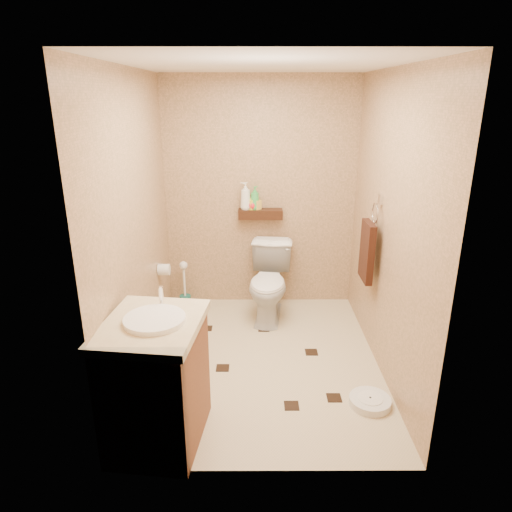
{
  "coord_description": "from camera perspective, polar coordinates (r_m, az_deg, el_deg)",
  "views": [
    {
      "loc": [
        -0.06,
        -3.46,
        2.2
      ],
      "look_at": [
        -0.05,
        0.25,
        0.88
      ],
      "focal_mm": 32.0,
      "sensor_mm": 36.0,
      "label": 1
    }
  ],
  "objects": [
    {
      "name": "ground",
      "position": [
        4.1,
        0.72,
        -12.86
      ],
      "size": [
        2.5,
        2.5,
        0.0
      ],
      "primitive_type": "plane",
      "color": "beige",
      "rests_on": "ground"
    },
    {
      "name": "wall_back",
      "position": [
        4.82,
        0.55,
        7.58
      ],
      "size": [
        2.0,
        0.04,
        2.4
      ],
      "primitive_type": "cube",
      "color": "tan",
      "rests_on": "ground"
    },
    {
      "name": "wall_front",
      "position": [
        2.43,
        1.29,
        -4.75
      ],
      "size": [
        2.0,
        0.04,
        2.4
      ],
      "primitive_type": "cube",
      "color": "tan",
      "rests_on": "ground"
    },
    {
      "name": "wall_left",
      "position": [
        3.73,
        -14.79,
        3.33
      ],
      "size": [
        0.04,
        2.5,
        2.4
      ],
      "primitive_type": "cube",
      "color": "tan",
      "rests_on": "ground"
    },
    {
      "name": "wall_right",
      "position": [
        3.76,
        16.25,
        3.33
      ],
      "size": [
        0.04,
        2.5,
        2.4
      ],
      "primitive_type": "cube",
      "color": "tan",
      "rests_on": "ground"
    },
    {
      "name": "ceiling",
      "position": [
        3.47,
        0.9,
        22.85
      ],
      "size": [
        2.0,
        2.5,
        0.02
      ],
      "primitive_type": "cube",
      "color": "silver",
      "rests_on": "wall_back"
    },
    {
      "name": "wall_shelf",
      "position": [
        4.78,
        0.56,
        5.27
      ],
      "size": [
        0.46,
        0.14,
        0.1
      ],
      "primitive_type": "cube",
      "color": "#351B0E",
      "rests_on": "wall_back"
    },
    {
      "name": "floor_accents",
      "position": [
        4.1,
        1.6,
        -12.87
      ],
      "size": [
        1.2,
        1.31,
        0.01
      ],
      "color": "black",
      "rests_on": "ground"
    },
    {
      "name": "toilet",
      "position": [
        4.67,
        1.67,
        -3.38
      ],
      "size": [
        0.51,
        0.79,
        0.76
      ],
      "primitive_type": "imported",
      "rotation": [
        0.0,
        0.0,
        -0.12
      ],
      "color": "white",
      "rests_on": "ground"
    },
    {
      "name": "vanity",
      "position": [
        3.13,
        -12.34,
        -14.93
      ],
      "size": [
        0.67,
        0.78,
        1.01
      ],
      "rotation": [
        0.0,
        0.0,
        -0.12
      ],
      "color": "brown",
      "rests_on": "ground"
    },
    {
      "name": "bathroom_scale",
      "position": [
        3.69,
        14.06,
        -17.2
      ],
      "size": [
        0.33,
        0.33,
        0.06
      ],
      "rotation": [
        0.0,
        0.0,
        0.06
      ],
      "color": "white",
      "rests_on": "ground"
    },
    {
      "name": "toilet_brush",
      "position": [
        5.02,
        -8.89,
        -4.36
      ],
      "size": [
        0.12,
        0.12,
        0.53
      ],
      "color": "#175E54",
      "rests_on": "ground"
    },
    {
      "name": "towel_ring",
      "position": [
        4.04,
        13.79,
        0.88
      ],
      "size": [
        0.12,
        0.3,
        0.76
      ],
      "color": "silver",
      "rests_on": "wall_right"
    },
    {
      "name": "toilet_paper",
      "position": [
        4.5,
        -11.44,
        -1.67
      ],
      "size": [
        0.12,
        0.11,
        0.12
      ],
      "color": "white",
      "rests_on": "wall_left"
    },
    {
      "name": "bottle_a",
      "position": [
        4.74,
        -1.32,
        7.52
      ],
      "size": [
        0.13,
        0.13,
        0.28
      ],
      "primitive_type": "imported",
      "rotation": [
        0.0,
        0.0,
        4.96
      ],
      "color": "silver",
      "rests_on": "wall_shelf"
    },
    {
      "name": "bottle_b",
      "position": [
        4.75,
        -0.52,
        6.77
      ],
      "size": [
        0.1,
        0.1,
        0.16
      ],
      "primitive_type": "imported",
      "rotation": [
        0.0,
        0.0,
        3.67
      ],
      "color": "yellow",
      "rests_on": "wall_shelf"
    },
    {
      "name": "bottle_c",
      "position": [
        4.76,
        -0.44,
        6.63
      ],
      "size": [
        0.13,
        0.13,
        0.13
      ],
      "primitive_type": "imported",
      "rotation": [
        0.0,
        0.0,
        1.88
      ],
      "color": "red",
      "rests_on": "wall_shelf"
    },
    {
      "name": "bottle_d",
      "position": [
        4.74,
        -0.14,
        7.27
      ],
      "size": [
        0.13,
        0.13,
        0.24
      ],
      "primitive_type": "imported",
      "rotation": [
        0.0,
        0.0,
        2.41
      ],
      "color": "green",
      "rests_on": "wall_shelf"
    },
    {
      "name": "bottle_e",
      "position": [
        4.75,
        0.15,
        6.72
      ],
      "size": [
        0.09,
        0.09,
        0.15
      ],
      "primitive_type": "imported",
      "rotation": [
        0.0,
        0.0,
        0.73
      ],
      "color": "gold",
      "rests_on": "wall_shelf"
    }
  ]
}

